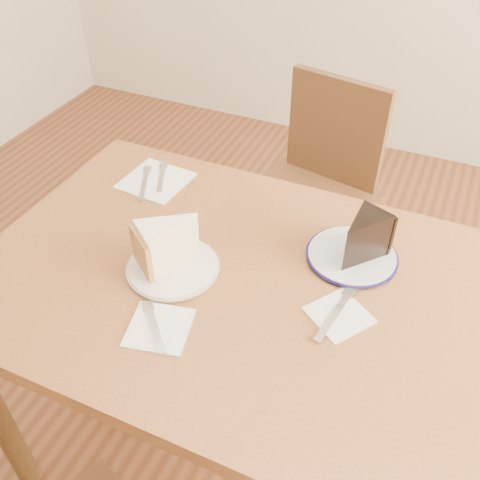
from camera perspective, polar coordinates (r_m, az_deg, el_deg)
The scene contains 14 objects.
ground at distance 1.80m, azimuth 0.08°, elevation -21.36°, with size 4.00×4.00×0.00m, color #432112.
table at distance 1.26m, azimuth 0.11°, elevation -7.37°, with size 1.20×0.80×0.75m.
chair_far at distance 1.92m, azimuth 7.71°, elevation 5.00°, with size 0.50×0.50×0.86m.
plate_cream at distance 1.22m, azimuth -7.15°, elevation -2.93°, with size 0.20×0.20×0.01m, color silver.
plate_navy at distance 1.26m, azimuth 11.84°, elevation -1.66°, with size 0.20×0.20×0.01m, color silver.
carrot_cake at distance 1.20m, azimuth -7.30°, elevation -0.31°, with size 0.09×0.13×0.10m, color beige, non-canonical shape.
chocolate_cake at distance 1.22m, azimuth 12.69°, elevation -0.16°, with size 0.08×0.12×0.10m, color black, non-canonical shape.
napkin_cream at distance 1.10m, azimuth -8.61°, elevation -9.22°, with size 0.12×0.12×0.00m, color white.
napkin_navy at distance 1.13m, azimuth 10.52°, elevation -7.88°, with size 0.11×0.11×0.00m, color white.
napkin_spare at distance 1.50m, azimuth -8.97°, elevation 6.29°, with size 0.17×0.17×0.00m, color white.
fork_cream at distance 1.10m, azimuth -9.08°, elevation -9.15°, with size 0.01×0.14×0.00m, color silver.
knife_navy at distance 1.13m, azimuth 10.11°, elevation -7.78°, with size 0.02×0.17×0.00m, color silver.
fork_spare at distance 1.50m, azimuth -8.37°, elevation 6.58°, with size 0.01×0.14×0.00m, color silver.
knife_spare at distance 1.49m, azimuth -10.16°, elevation 5.97°, with size 0.01×0.16×0.00m, color silver.
Camera 1 is at (0.34, -0.77, 1.59)m, focal length 40.00 mm.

